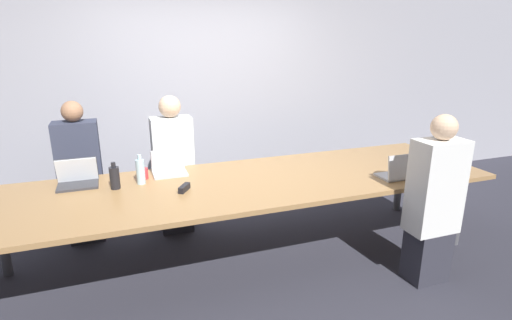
% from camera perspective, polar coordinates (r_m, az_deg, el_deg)
% --- Properties ---
extents(ground_plane, '(24.00, 24.00, 0.00)m').
position_cam_1_polar(ground_plane, '(3.82, -1.31, -13.81)').
color(ground_plane, '#2D2D38').
extents(curtain_wall, '(12.00, 0.06, 2.80)m').
position_cam_1_polar(curtain_wall, '(4.94, -7.73, 10.37)').
color(curtain_wall, '#9999A3').
rests_on(curtain_wall, ground_plane).
extents(conference_table, '(4.41, 1.24, 0.76)m').
position_cam_1_polar(conference_table, '(3.51, -1.39, -3.77)').
color(conference_table, '#9E7547').
rests_on(conference_table, ground_plane).
extents(laptop_near_right, '(0.34, 0.23, 0.24)m').
position_cam_1_polar(laptop_near_right, '(3.75, 19.92, -1.51)').
color(laptop_near_right, '#B7B7BC').
rests_on(laptop_near_right, conference_table).
extents(person_near_right, '(0.40, 0.24, 1.41)m').
position_cam_1_polar(person_near_right, '(3.52, 24.02, -5.75)').
color(person_near_right, '#2D2D38').
rests_on(person_near_right, ground_plane).
extents(laptop_far_left, '(0.33, 0.23, 0.24)m').
position_cam_1_polar(laptop_far_left, '(3.69, -24.15, -2.30)').
color(laptop_far_left, '#333338').
rests_on(laptop_far_left, conference_table).
extents(person_far_left, '(0.40, 0.24, 1.41)m').
position_cam_1_polar(person_far_left, '(4.23, -23.75, -2.05)').
color(person_far_left, '#2D2D38').
rests_on(person_far_left, ground_plane).
extents(bottle_far_left, '(0.08, 0.08, 0.23)m').
position_cam_1_polar(bottle_far_left, '(3.49, -19.54, -2.35)').
color(bottle_far_left, black).
rests_on(bottle_far_left, conference_table).
extents(laptop_far_midleft, '(0.31, 0.23, 0.23)m').
position_cam_1_polar(laptop_far_midleft, '(3.74, -12.30, -0.94)').
color(laptop_far_midleft, '#B7B7BC').
rests_on(laptop_far_midleft, conference_table).
extents(person_far_midleft, '(0.40, 0.24, 1.43)m').
position_cam_1_polar(person_far_midleft, '(4.16, -11.70, -1.04)').
color(person_far_midleft, '#2D2D38').
rests_on(person_far_midleft, ground_plane).
extents(cup_far_midleft, '(0.08, 0.08, 0.10)m').
position_cam_1_polar(cup_far_midleft, '(3.67, -15.80, -1.90)').
color(cup_far_midleft, red).
rests_on(cup_far_midleft, conference_table).
extents(bottle_far_midleft, '(0.07, 0.07, 0.26)m').
position_cam_1_polar(bottle_far_midleft, '(3.53, -16.18, -1.55)').
color(bottle_far_midleft, '#ADD1E0').
rests_on(bottle_far_midleft, conference_table).
extents(stapler, '(0.12, 0.15, 0.05)m').
position_cam_1_polar(stapler, '(3.31, -10.20, -3.95)').
color(stapler, black).
rests_on(stapler, conference_table).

